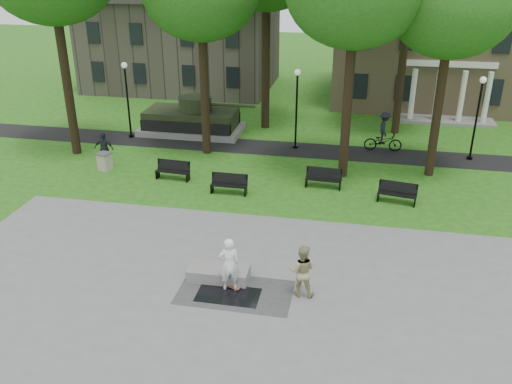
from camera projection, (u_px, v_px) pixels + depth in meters
The scene contains 22 objects.
ground at pixel (244, 249), 21.70m from camera, with size 120.00×120.00×0.00m, color #255614.
plaza at pixel (210, 327), 17.23m from camera, with size 22.00×16.00×0.02m, color gray.
footpath at pixel (286, 149), 32.42m from camera, with size 44.00×2.60×0.01m, color black.
building_right at pixel (443, 43), 41.38m from camera, with size 17.00×12.00×8.60m.
building_left at pixel (183, 43), 45.81m from camera, with size 15.00×10.00×7.20m, color #4C443D.
tree_3 at pixel (453, 4), 25.23m from camera, with size 6.00×6.00×11.19m.
lamp_left at pixel (127, 94), 33.29m from camera, with size 0.36×0.36×4.73m.
lamp_mid at pixel (297, 103), 31.45m from camera, with size 0.36×0.36×4.73m.
lamp_right at pixel (478, 112), 29.70m from camera, with size 0.36×0.36×4.73m.
tank_monument at pixel (192, 120), 34.98m from camera, with size 7.45×3.40×2.40m.
puddle at pixel (228, 295), 18.82m from camera, with size 2.20×1.20×0.00m, color black.
concrete_block at pixel (219, 273), 19.68m from camera, with size 2.20×1.00×0.45m, color gray.
skateboard at pixel (230, 286), 19.23m from camera, with size 0.78×0.20×0.07m, color brown.
skateboarder at pixel (229, 264), 18.77m from camera, with size 0.73×0.48×2.00m, color white.
friend_watching at pixel (302, 271), 18.47m from camera, with size 0.93×0.72×1.91m, color tan.
pedestrian_walker at pixel (104, 149), 29.75m from camera, with size 1.09×0.46×1.87m, color #20232B.
cyclist at pixel (384, 135), 31.77m from camera, with size 2.22×1.27×2.36m.
park_bench_0 at pixel (173, 170), 28.05m from camera, with size 1.83×0.64×1.00m.
park_bench_1 at pixel (229, 183), 26.42m from camera, with size 1.80×0.53×1.00m.
park_bench_2 at pixel (324, 177), 27.08m from camera, with size 1.82×0.62×1.00m.
park_bench_3 at pixel (397, 192), 25.47m from camera, with size 1.85×0.82×1.00m.
trash_bin at pixel (105, 161), 29.24m from camera, with size 0.81×0.81×0.96m.
Camera 1 is at (4.10, -18.36, 11.07)m, focal length 38.00 mm.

